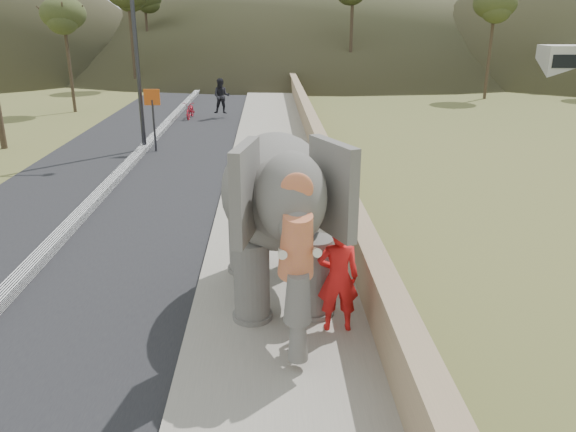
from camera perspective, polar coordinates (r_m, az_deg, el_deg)
The scene contains 12 objects.
ground at distance 8.96m, azimuth -0.94°, elevation -13.85°, with size 160.00×160.00×0.00m, color olive.
road at distance 18.80m, azimuth -17.01°, elevation 3.49°, with size 7.00×120.00×0.03m, color black.
median at distance 18.78m, azimuth -17.04°, elevation 3.77°, with size 0.35×120.00×0.22m, color black.
walkway at distance 18.14m, azimuth -1.57°, elevation 3.99°, with size 3.00×120.00×0.15m, color #9E9687.
parapet at distance 18.11m, azimuth 3.67°, elevation 5.48°, with size 0.30×120.00×1.10m, color tan.
lamppost at distance 22.36m, azimuth -14.61°, elevation 18.78°, with size 1.76×0.36×8.00m.
signboard at distance 22.26m, azimuth -13.57°, elevation 10.49°, with size 0.60×0.08×2.40m.
distant_car at distance 47.90m, azimuth 22.29°, elevation 13.06°, with size 1.70×4.23×1.44m, color silver.
hill_far at distance 77.68m, azimuth 1.89°, elevation 21.02°, with size 80.00×80.00×14.00m, color brown.
elephant_and_man at distance 9.90m, azimuth -1.10°, elevation 0.31°, with size 2.56×4.43×3.07m.
motorcyclist at distance 29.62m, azimuth -8.19°, elevation 11.35°, with size 2.41×1.69×2.03m.
trees at distance 36.59m, azimuth 1.96°, elevation 17.84°, with size 47.52×41.28×8.76m.
Camera 1 is at (-0.12, -7.48, 4.92)m, focal length 35.00 mm.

